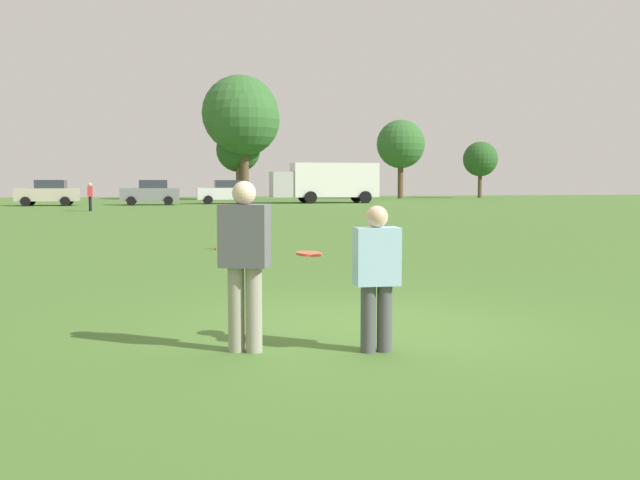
% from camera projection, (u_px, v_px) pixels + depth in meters
% --- Properties ---
extents(ground_plane, '(151.41, 151.41, 0.00)m').
position_uv_depth(ground_plane, '(358.00, 327.00, 8.16)').
color(ground_plane, '#47702D').
extents(player_thrower, '(0.53, 0.43, 1.67)m').
position_uv_depth(player_thrower, '(245.00, 256.00, 6.92)').
color(player_thrower, gray).
rests_on(player_thrower, ground).
extents(player_defender, '(0.44, 0.27, 1.43)m').
position_uv_depth(player_defender, '(377.00, 271.00, 6.93)').
color(player_defender, '#4C4C51').
rests_on(player_defender, ground).
extents(frisbee, '(0.27, 0.27, 0.05)m').
position_uv_depth(frisbee, '(309.00, 254.00, 7.31)').
color(frisbee, '#E54C33').
extents(traffic_cone, '(0.32, 0.32, 0.48)m').
position_uv_depth(traffic_cone, '(222.00, 240.00, 17.62)').
color(traffic_cone, '#D8590C').
rests_on(traffic_cone, ground).
extents(parked_car_center, '(4.23, 2.28, 1.82)m').
position_uv_depth(parked_car_center, '(48.00, 193.00, 50.41)').
color(parked_car_center, '#B7AD99').
rests_on(parked_car_center, ground).
extents(parked_car_mid_right, '(4.23, 2.28, 1.82)m').
position_uv_depth(parked_car_mid_right, '(151.00, 192.00, 52.08)').
color(parked_car_mid_right, slate).
rests_on(parked_car_mid_right, ground).
extents(parked_car_near_right, '(4.23, 2.28, 1.82)m').
position_uv_depth(parked_car_near_right, '(225.00, 192.00, 55.06)').
color(parked_car_near_right, silver).
rests_on(parked_car_near_right, ground).
extents(box_truck, '(8.54, 3.12, 3.18)m').
position_uv_depth(box_truck, '(327.00, 181.00, 56.98)').
color(box_truck, white).
rests_on(box_truck, ground).
extents(bystander_sideline_watcher, '(0.26, 0.45, 1.63)m').
position_uv_depth(bystander_sideline_watcher, '(90.00, 195.00, 40.97)').
color(bystander_sideline_watcher, black).
rests_on(bystander_sideline_watcher, ground).
extents(tree_center_elm, '(4.21, 4.21, 6.84)m').
position_uv_depth(tree_center_elm, '(238.00, 150.00, 67.88)').
color(tree_center_elm, brown).
rests_on(tree_center_elm, ground).
extents(tree_east_birch, '(7.18, 7.18, 11.66)m').
position_uv_depth(tree_east_birch, '(240.00, 114.00, 66.80)').
color(tree_east_birch, brown).
rests_on(tree_east_birch, ground).
extents(tree_east_oak, '(6.61, 6.61, 10.74)m').
position_uv_depth(tree_east_oak, '(244.00, 120.00, 66.19)').
color(tree_east_oak, brown).
rests_on(tree_east_oak, ground).
extents(tree_far_east_pine, '(4.92, 4.92, 8.00)m').
position_uv_depth(tree_far_east_pine, '(401.00, 144.00, 72.59)').
color(tree_far_east_pine, brown).
rests_on(tree_far_east_pine, ground).
extents(tree_far_west_pine, '(3.65, 3.65, 5.93)m').
position_uv_depth(tree_far_west_pine, '(480.00, 159.00, 75.19)').
color(tree_far_west_pine, brown).
rests_on(tree_far_west_pine, ground).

